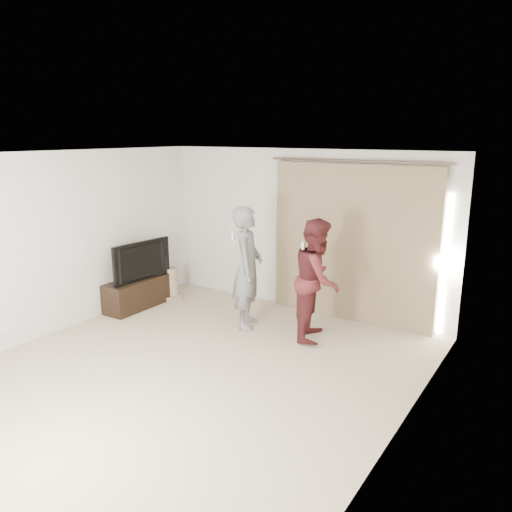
# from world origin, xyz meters

# --- Properties ---
(floor) EXTENTS (5.50, 5.50, 0.00)m
(floor) POSITION_xyz_m (0.00, 0.00, 0.00)
(floor) COLOR #C4B493
(floor) RESTS_ON ground
(wall_back) EXTENTS (5.00, 0.04, 2.60)m
(wall_back) POSITION_xyz_m (0.00, 2.75, 1.30)
(wall_back) COLOR silver
(wall_back) RESTS_ON ground
(wall_left) EXTENTS (0.04, 5.50, 2.60)m
(wall_left) POSITION_xyz_m (-2.50, -0.00, 1.30)
(wall_left) COLOR silver
(wall_left) RESTS_ON ground
(ceiling) EXTENTS (5.00, 5.50, 0.01)m
(ceiling) POSITION_xyz_m (0.00, 0.00, 2.60)
(ceiling) COLOR white
(ceiling) RESTS_ON wall_back
(curtain) EXTENTS (2.80, 0.11, 2.46)m
(curtain) POSITION_xyz_m (0.91, 2.68, 1.20)
(curtain) COLOR #8E7C57
(curtain) RESTS_ON ground
(tv_console) EXTENTS (0.44, 1.26, 0.49)m
(tv_console) POSITION_xyz_m (-2.27, 1.30, 0.24)
(tv_console) COLOR black
(tv_console) RESTS_ON ground
(tv) EXTENTS (0.25, 1.13, 0.64)m
(tv) POSITION_xyz_m (-2.27, 1.30, 0.81)
(tv) COLOR black
(tv) RESTS_ON tv_console
(scratching_post) EXTENTS (0.41, 0.41, 0.55)m
(scratching_post) POSITION_xyz_m (-2.10, 1.91, 0.22)
(scratching_post) COLOR tan
(scratching_post) RESTS_ON ground
(person_man) EXTENTS (0.67, 0.78, 1.81)m
(person_man) POSITION_xyz_m (-0.26, 1.57, 0.91)
(person_man) COLOR slate
(person_man) RESTS_ON ground
(person_woman) EXTENTS (0.86, 0.98, 1.71)m
(person_woman) POSITION_xyz_m (0.79, 1.75, 0.86)
(person_woman) COLOR #551E20
(person_woman) RESTS_ON ground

